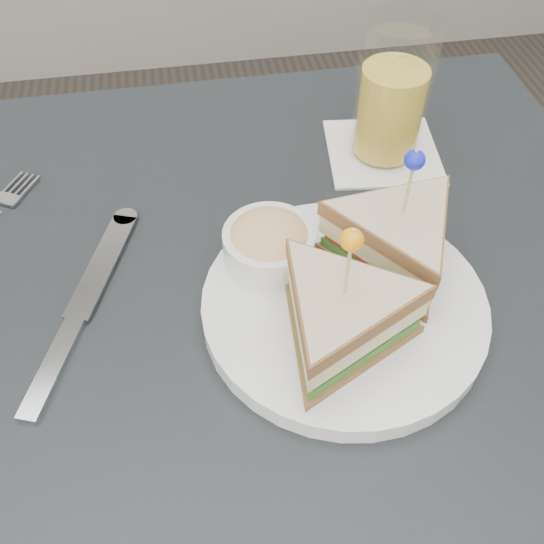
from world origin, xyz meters
The scene contains 4 objects.
table centered at (0.00, 0.00, 0.67)m, with size 0.80×0.80×0.75m.
plate_meal centered at (0.08, 0.00, 0.79)m, with size 0.29×0.27×0.15m.
cutlery_knife centered at (-0.16, 0.03, 0.75)m, with size 0.10×0.24×0.01m.
drink_set centered at (0.18, 0.21, 0.82)m, with size 0.14×0.14×0.16m.
Camera 1 is at (-0.05, -0.32, 1.19)m, focal length 40.00 mm.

